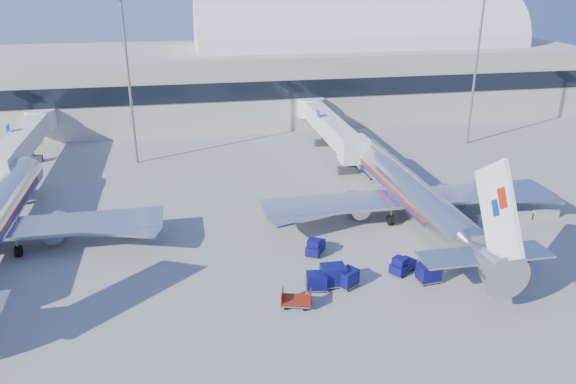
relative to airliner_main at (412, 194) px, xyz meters
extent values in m
plane|color=gray|center=(-10.00, -4.51, -2.93)|extent=(260.00, 260.00, 0.00)
cube|color=#B2AA9E|center=(-35.00, 51.49, 3.07)|extent=(170.00, 28.00, 12.00)
cube|color=black|center=(-35.00, 37.54, 4.07)|extent=(170.00, 0.40, 3.00)
cylinder|color=silver|center=(10.00, 51.49, 9.07)|extent=(60.00, 18.00, 18.00)
cylinder|color=silver|center=(0.00, 1.49, -0.03)|extent=(3.80, 28.00, 3.80)
sphere|color=silver|center=(0.00, 15.49, -0.03)|extent=(3.72, 3.72, 3.72)
cone|color=silver|center=(0.00, -15.51, 0.37)|extent=(3.80, 6.00, 3.80)
cube|color=#981C0B|center=(0.00, 2.49, 0.22)|extent=(3.85, 20.16, 0.32)
cube|color=navy|center=(0.00, 2.49, -0.15)|extent=(3.85, 20.16, 0.32)
cube|color=white|center=(0.00, -16.01, 4.77)|extent=(0.35, 7.79, 8.74)
cube|color=silver|center=(0.00, -15.01, 0.57)|extent=(11.00, 3.00, 0.18)
cube|color=silver|center=(0.00, 0.49, -0.63)|extent=(32.00, 5.00, 0.28)
cylinder|color=#B7B7BC|center=(-5.50, 1.99, -1.58)|extent=(2.10, 3.80, 2.10)
cylinder|color=#B7B7BC|center=(5.50, 1.99, -1.58)|extent=(2.10, 3.80, 2.10)
cylinder|color=black|center=(0.00, 12.49, -2.48)|extent=(0.40, 0.90, 0.90)
sphere|color=silver|center=(-42.00, 15.49, -0.03)|extent=(3.72, 3.72, 3.72)
cylinder|color=#B7B7BC|center=(-36.50, 1.99, -1.58)|extent=(2.10, 3.80, 2.10)
cylinder|color=black|center=(-42.00, 12.49, -2.48)|extent=(0.40, 0.90, 0.90)
cube|color=silver|center=(-2.40, 25.49, 1.07)|extent=(2.70, 24.00, 2.70)
cube|color=silver|center=(-2.40, 13.29, 1.07)|extent=(3.40, 3.20, 3.20)
cylinder|color=silver|center=(-2.40, 36.99, 1.07)|extent=(4.40, 4.40, 3.00)
cube|color=#2D2D30|center=(-2.40, 15.49, -1.13)|extent=(0.50, 0.50, 3.00)
cube|color=#2D2D30|center=(-2.40, 15.49, -2.48)|extent=(2.60, 1.00, 0.90)
cube|color=#2D2D30|center=(-2.40, 28.49, -1.13)|extent=(0.50, 0.50, 3.00)
cube|color=#2D2D30|center=(-2.40, 28.49, -2.48)|extent=(2.60, 1.00, 0.90)
cube|color=navy|center=(-4.00, 25.49, 2.87)|extent=(0.12, 1.40, 0.90)
cube|color=silver|center=(-44.40, 25.49, 1.07)|extent=(2.70, 24.00, 2.70)
cylinder|color=silver|center=(-44.40, 36.99, 1.07)|extent=(4.40, 4.40, 3.00)
cube|color=#2D2D30|center=(-44.40, 15.49, -1.13)|extent=(0.50, 0.50, 3.00)
cube|color=#2D2D30|center=(-44.40, 15.49, -2.48)|extent=(2.60, 1.00, 0.90)
cube|color=#2D2D30|center=(-44.40, 28.49, -1.13)|extent=(0.50, 0.50, 3.00)
cube|color=#2D2D30|center=(-44.40, 28.49, -2.48)|extent=(2.60, 1.00, 0.90)
cube|color=navy|center=(-46.00, 25.49, 2.87)|extent=(0.12, 1.40, 0.90)
cylinder|color=slate|center=(-30.00, 25.49, 8.07)|extent=(0.36, 0.36, 22.00)
cylinder|color=slate|center=(20.00, 25.49, 8.07)|extent=(0.36, 0.36, 22.00)
cube|color=#9E9E96|center=(8.00, -2.51, -2.48)|extent=(3.00, 0.55, 0.90)
cube|color=#9E9E96|center=(11.30, -2.51, -2.48)|extent=(3.00, 0.55, 0.90)
cube|color=#9E9E96|center=(14.60, -2.51, -2.48)|extent=(3.00, 0.55, 0.90)
cube|color=#0B094A|center=(-5.11, -10.68, -2.32)|extent=(2.80, 2.49, 0.83)
cube|color=#0B094A|center=(-5.56, -10.99, -1.66)|extent=(1.44, 1.47, 0.77)
cylinder|color=black|center=(-4.67, -9.76, -2.62)|extent=(0.64, 0.55, 0.62)
cube|color=#0B094A|center=(1.28, -7.53, -2.33)|extent=(2.81, 2.18, 0.82)
cube|color=#0B094A|center=(0.78, -7.31, -1.67)|extent=(1.35, 1.40, 0.77)
cylinder|color=black|center=(2.28, -7.44, -2.62)|extent=(0.66, 0.47, 0.61)
cube|color=#0B094A|center=(-11.88, -5.65, -2.32)|extent=(2.40, 2.84, 0.83)
cube|color=#0B094A|center=(-12.16, -6.13, -1.65)|extent=(1.46, 1.42, 0.77)
cylinder|color=black|center=(-11.85, -4.63, -2.62)|extent=(0.53, 0.66, 0.62)
cube|color=#0B094A|center=(-10.64, -12.05, -2.04)|extent=(2.13, 2.04, 1.36)
cube|color=slate|center=(-10.64, -12.05, -2.72)|extent=(2.24, 2.14, 0.09)
cylinder|color=black|center=(-10.41, -11.26, -2.74)|extent=(0.39, 0.34, 0.37)
cube|color=#0B094A|center=(-11.82, -11.68, -1.86)|extent=(2.05, 1.60, 1.63)
cube|color=slate|center=(-11.82, -11.68, -2.68)|extent=(2.16, 1.66, 0.11)
cylinder|color=black|center=(-11.02, -11.07, -2.70)|extent=(0.45, 0.19, 0.45)
cube|color=#0B094A|center=(-13.35, -12.07, -2.05)|extent=(1.81, 1.49, 1.34)
cube|color=slate|center=(-13.35, -12.07, -2.72)|extent=(1.90, 1.54, 0.09)
cylinder|color=black|center=(-12.65, -11.65, -2.74)|extent=(0.38, 0.19, 0.37)
cube|color=#0B094A|center=(-3.57, -12.66, -1.97)|extent=(1.96, 1.60, 1.47)
cube|color=slate|center=(-3.57, -12.66, -2.70)|extent=(2.07, 1.67, 0.10)
cylinder|color=black|center=(-2.92, -12.03, -2.72)|extent=(0.42, 0.20, 0.40)
cube|color=#0B094A|center=(6.31, -10.57, -2.07)|extent=(1.73, 1.41, 1.31)
cube|color=slate|center=(6.31, -10.57, -2.73)|extent=(1.83, 1.46, 0.09)
cylinder|color=black|center=(6.99, -10.13, -2.75)|extent=(0.37, 0.18, 0.36)
cube|color=slate|center=(-15.53, -14.16, -2.55)|extent=(2.71, 2.20, 0.13)
cube|color=maroon|center=(-15.53, -14.16, -2.34)|extent=(2.72, 2.25, 0.09)
cylinder|color=black|center=(-14.65, -13.81, -2.71)|extent=(0.46, 0.28, 0.43)
imported|color=#E6FB1A|center=(3.95, -14.88, -2.13)|extent=(0.60, 0.69, 1.59)
camera|label=1|loc=(-23.54, -51.81, 22.15)|focal=35.00mm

